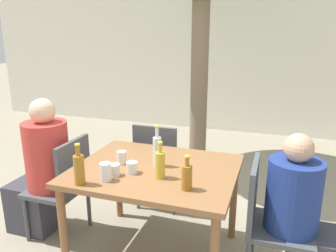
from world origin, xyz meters
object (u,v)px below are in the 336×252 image
object	(u,v)px
oil_cruet_1	(160,164)
drinking_glass_0	(106,172)
patio_chair_1	(268,217)
drinking_glass_3	(115,170)
patio_chair_2	(159,161)
person_seated_0	(42,174)
drinking_glass_1	(122,157)
amber_bottle_0	(79,169)
drinking_glass_2	(132,168)
patio_chair_0	(64,183)
amber_bottle_3	(187,177)
water_bottle_2	(157,151)
person_seated_1	(304,223)
dining_table_front	(155,178)

from	to	relation	value
oil_cruet_1	drinking_glass_0	world-z (taller)	oil_cruet_1
patio_chair_1	oil_cruet_1	xyz separation A→B (m)	(-0.75, -0.15, 0.36)
oil_cruet_1	drinking_glass_3	xyz separation A→B (m)	(-0.32, -0.07, -0.06)
patio_chair_2	person_seated_0	distance (m)	1.10
drinking_glass_3	oil_cruet_1	bearing A→B (deg)	11.66
patio_chair_2	drinking_glass_1	world-z (taller)	patio_chair_2
amber_bottle_0	drinking_glass_0	size ratio (longest dim) A/B	2.26
oil_cruet_1	drinking_glass_2	size ratio (longest dim) A/B	3.14
patio_chair_0	patio_chair_2	xyz separation A→B (m)	(0.60, 0.73, 0.00)
patio_chair_2	amber_bottle_3	bearing A→B (deg)	119.59
patio_chair_0	patio_chair_1	xyz separation A→B (m)	(1.69, 0.00, 0.00)
oil_cruet_1	water_bottle_2	size ratio (longest dim) A/B	0.84
drinking_glass_2	amber_bottle_3	bearing A→B (deg)	-15.46
patio_chair_1	amber_bottle_0	world-z (taller)	amber_bottle_0
person_seated_0	drinking_glass_2	world-z (taller)	person_seated_0
drinking_glass_0	drinking_glass_1	world-z (taller)	drinking_glass_0
person_seated_0	person_seated_1	size ratio (longest dim) A/B	1.09
patio_chair_1	drinking_glass_2	bearing A→B (deg)	98.35
person_seated_0	person_seated_1	distance (m)	2.15
amber_bottle_3	patio_chair_0	bearing A→B (deg)	167.11
amber_bottle_0	oil_cruet_1	xyz separation A→B (m)	(0.48, 0.27, -0.01)
person_seated_1	oil_cruet_1	xyz separation A→B (m)	(-0.98, -0.15, 0.36)
oil_cruet_1	drinking_glass_2	bearing A→B (deg)	177.05
dining_table_front	oil_cruet_1	distance (m)	0.26
drinking_glass_2	drinking_glass_3	bearing A→B (deg)	-141.90
drinking_glass_1	drinking_glass_2	world-z (taller)	drinking_glass_1
person_seated_1	oil_cruet_1	size ratio (longest dim) A/B	4.22
drinking_glass_0	dining_table_front	bearing A→B (deg)	51.87
patio_chair_1	drinking_glass_0	distance (m)	1.18
dining_table_front	amber_bottle_3	world-z (taller)	amber_bottle_3
patio_chair_0	patio_chair_1	size ratio (longest dim) A/B	1.00
amber_bottle_0	drinking_glass_3	world-z (taller)	amber_bottle_0
patio_chair_0	drinking_glass_2	distance (m)	0.79
patio_chair_2	drinking_glass_1	bearing A→B (deg)	87.31
person_seated_1	drinking_glass_0	bearing A→B (deg)	103.33
drinking_glass_1	drinking_glass_3	size ratio (longest dim) A/B	1.21
drinking_glass_0	person_seated_1	bearing A→B (deg)	13.33
oil_cruet_1	drinking_glass_3	distance (m)	0.34
dining_table_front	drinking_glass_2	xyz separation A→B (m)	(-0.13, -0.14, 0.13)
oil_cruet_1	amber_bottle_3	distance (m)	0.25
patio_chair_1	drinking_glass_0	size ratio (longest dim) A/B	7.06
patio_chair_0	dining_table_front	bearing A→B (deg)	90.00
patio_chair_0	drinking_glass_2	size ratio (longest dim) A/B	10.52
oil_cruet_1	amber_bottle_3	bearing A→B (deg)	-26.58
person_seated_0	amber_bottle_0	bearing A→B (deg)	58.45
amber_bottle_0	drinking_glass_3	size ratio (longest dim) A/B	3.41
dining_table_front	water_bottle_2	world-z (taller)	water_bottle_2
water_bottle_2	patio_chair_2	bearing A→B (deg)	109.31
patio_chair_2	drinking_glass_2	size ratio (longest dim) A/B	10.52
person_seated_1	drinking_glass_1	distance (m)	1.39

